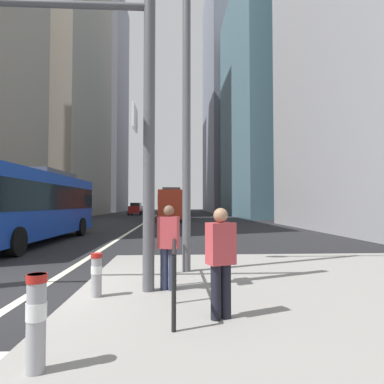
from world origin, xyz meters
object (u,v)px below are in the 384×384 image
object	(u,v)px
car_oncoming_mid	(136,209)
car_receding_near	(176,208)
city_bus_red_receding	(171,203)
street_lamp_post	(187,61)
bollard_left	(36,318)
city_bus_red_distant	(175,203)
pedestrian_walking	(221,258)
city_bus_blue_oncoming	(30,202)
traffic_signal_gantry	(29,77)
pedestrian_waiting	(168,243)
bollard_right	(96,272)

from	to	relation	value
car_oncoming_mid	car_receding_near	size ratio (longest dim) A/B	0.96
city_bus_red_receding	car_oncoming_mid	xyz separation A→B (m)	(-5.82, 16.95, -0.85)
car_oncoming_mid	street_lamp_post	world-z (taller)	street_lamp_post
bollard_left	city_bus_red_receding	bearing A→B (deg)	88.29
city_bus_red_distant	pedestrian_walking	xyz separation A→B (m)	(0.64, -49.49, -0.83)
city_bus_blue_oncoming	car_oncoming_mid	xyz separation A→B (m)	(0.25, 37.90, -0.85)
bollard_left	city_bus_blue_oncoming	bearing A→B (deg)	113.58
traffic_signal_gantry	car_oncoming_mid	bearing A→B (deg)	94.24
street_lamp_post	pedestrian_walking	bearing A→B (deg)	-83.58
car_receding_near	pedestrian_waiting	world-z (taller)	car_receding_near
traffic_signal_gantry	street_lamp_post	size ratio (longest dim) A/B	0.83
city_bus_red_distant	pedestrian_walking	size ratio (longest dim) A/B	7.07
street_lamp_post	pedestrian_walking	size ratio (longest dim) A/B	5.12
city_bus_blue_oncoming	city_bus_red_distant	distance (m)	39.73
city_bus_blue_oncoming	pedestrian_waiting	xyz separation A→B (m)	(6.31, -8.70, -0.81)
car_receding_near	bollard_right	world-z (taller)	car_receding_near
car_receding_near	traffic_signal_gantry	distance (m)	59.88
city_bus_red_distant	car_receding_near	size ratio (longest dim) A/B	2.55
city_bus_blue_oncoming	bollard_left	xyz separation A→B (m)	(5.09, -11.66, -1.17)
car_receding_near	bollard_right	size ratio (longest dim) A/B	5.75
city_bus_blue_oncoming	traffic_signal_gantry	size ratio (longest dim) A/B	1.68
street_lamp_post	pedestrian_waiting	xyz separation A→B (m)	(-0.40, -1.68, -4.26)
city_bus_blue_oncoming	pedestrian_walking	world-z (taller)	city_bus_blue_oncoming
bollard_right	city_bus_red_receding	bearing A→B (deg)	88.09
bollard_right	car_receding_near	bearing A→B (deg)	88.39
car_receding_near	street_lamp_post	size ratio (longest dim) A/B	0.54
car_oncoming_mid	pedestrian_waiting	distance (m)	46.99
city_bus_red_distant	pedestrian_walking	bearing A→B (deg)	-89.26
car_oncoming_mid	pedestrian_waiting	bearing A→B (deg)	-82.59
city_bus_blue_oncoming	bollard_left	bearing A→B (deg)	-66.42
city_bus_blue_oncoming	city_bus_red_distant	xyz separation A→B (m)	(6.44, 39.20, -0.00)
car_oncoming_mid	car_receding_near	bearing A→B (deg)	63.51
traffic_signal_gantry	bollard_left	size ratio (longest dim) A/B	7.07
city_bus_red_receding	car_receding_near	distance (m)	30.03
bollard_right	pedestrian_waiting	bearing A→B (deg)	17.25
traffic_signal_gantry	city_bus_red_receding	bearing A→B (deg)	85.47
city_bus_blue_oncoming	car_oncoming_mid	distance (m)	37.91
city_bus_red_receding	traffic_signal_gantry	size ratio (longest dim) A/B	1.73
pedestrian_walking	traffic_signal_gantry	bearing A→B (deg)	155.57
city_bus_red_distant	pedestrian_waiting	world-z (taller)	city_bus_red_distant
car_oncoming_mid	traffic_signal_gantry	bearing A→B (deg)	-85.76
car_receding_near	bollard_left	bearing A→B (deg)	-91.52
city_bus_blue_oncoming	street_lamp_post	xyz separation A→B (m)	(6.71, -7.02, 3.45)
city_bus_red_receding	traffic_signal_gantry	world-z (taller)	traffic_signal_gantry
city_bus_blue_oncoming	bollard_right	world-z (taller)	city_bus_blue_oncoming
city_bus_blue_oncoming	city_bus_red_distant	bearing A→B (deg)	80.67
pedestrian_waiting	pedestrian_walking	distance (m)	1.77
car_receding_near	street_lamp_post	bearing A→B (deg)	-90.04
city_bus_blue_oncoming	car_oncoming_mid	world-z (taller)	city_bus_blue_oncoming
street_lamp_post	traffic_signal_gantry	bearing A→B (deg)	-149.85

